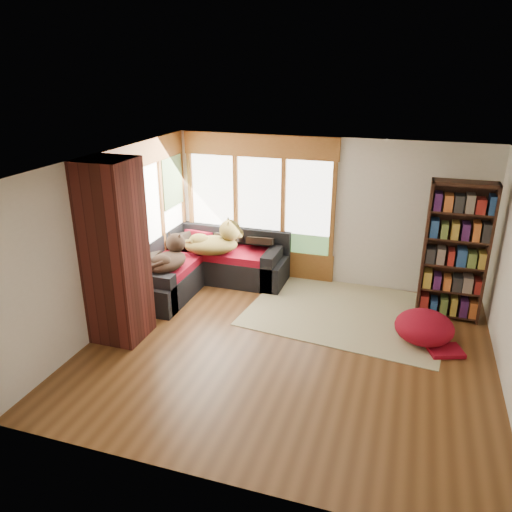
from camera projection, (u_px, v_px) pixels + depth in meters
The scene contains 16 objects.
floor at pixel (287, 349), 6.98m from camera, with size 5.50×5.50×0.00m, color #502F16.
ceiling at pixel (292, 164), 6.04m from camera, with size 5.50×5.50×0.00m, color white.
wall_back at pixel (325, 212), 8.73m from camera, with size 5.50×0.04×2.60m, color silver.
wall_front at pixel (218, 368), 4.29m from camera, with size 5.50×0.04×2.60m, color silver.
wall_left at pixel (107, 242), 7.30m from camera, with size 0.04×5.00×2.60m, color silver.
windows_back at pixel (259, 204), 9.03m from camera, with size 2.82×0.10×1.90m.
windows_left at pixel (150, 216), 8.33m from camera, with size 0.10×2.62×1.90m.
roller_blind at pixel (172, 182), 8.92m from camera, with size 0.03×0.72×0.90m, color #658854.
brick_chimney at pixel (115, 252), 6.89m from camera, with size 0.70×0.70×2.60m, color #471914.
sectional_sofa at pixel (206, 268), 8.94m from camera, with size 2.20×2.20×0.80m.
area_rug at pixel (347, 311), 8.03m from camera, with size 3.03×2.32×0.01m, color beige.
bookshelf at pixel (455, 252), 7.50m from camera, with size 0.93×0.31×2.17m.
pouf at pixel (424, 326), 7.11m from camera, with size 0.83×0.83×0.45m, color maroon.
dog_tan at pixel (216, 242), 8.74m from camera, with size 1.09×0.91×0.53m.
dog_brindle at pixel (169, 258), 8.12m from camera, with size 0.57×0.88×0.46m.
throw_pillows at pixel (210, 241), 8.88m from camera, with size 1.98×1.68×0.45m.
Camera 1 is at (1.43, -5.87, 3.76)m, focal length 35.00 mm.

